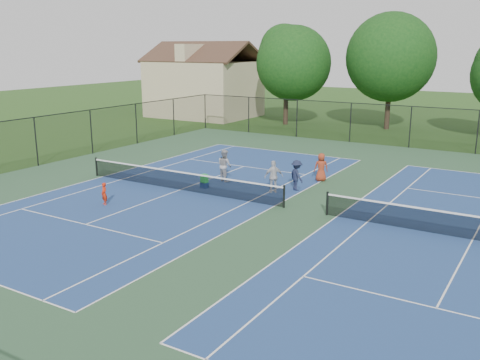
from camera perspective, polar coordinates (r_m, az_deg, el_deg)
The scene contains 15 objects.
ground at distance 24.12m, azimuth 6.92°, elevation -3.34°, with size 140.00×140.00×0.00m, color #234716.
court_pad at distance 24.12m, azimuth 6.92°, elevation -3.33°, with size 36.00×36.00×0.01m, color #315836.
tennis_court_left at distance 27.58m, azimuth -6.41°, elevation -0.87°, with size 12.00×23.83×1.07m.
tennis_court_right at distance 22.31m, azimuth 23.58°, elevation -5.66°, with size 12.00×23.83×1.07m.
perimeter_fence at distance 23.69m, azimuth 7.04°, elevation 0.36°, with size 36.08×36.08×3.02m.
tree_back_a at distance 50.29m, azimuth 5.01°, elevation 12.77°, with size 6.80×6.80×9.15m.
tree_back_b at distance 48.88m, azimuth 15.85°, elevation 12.92°, with size 7.60×7.60×10.03m.
clapboard_house at distance 56.42m, azimuth -3.85°, elevation 9.94°, with size 10.80×8.10×7.65m.
child_player at distance 25.57m, azimuth -14.29°, elevation -1.44°, with size 0.38×0.25×1.06m, color red.
instructor at distance 29.05m, azimuth -1.65°, elevation 1.57°, with size 0.86×0.67×1.76m, color #9A9A9D.
bystander_a at distance 26.84m, azimuth 3.61°, elevation 0.36°, with size 0.96×0.40×1.64m, color silver.
bystander_b at distance 27.34m, azimuth 6.06°, elevation 0.50°, with size 1.02×0.59×1.58m, color #1A203A.
bystander_c at distance 29.42m, azimuth 8.65°, elevation 1.36°, with size 0.76×0.49×1.55m, color maroon.
ball_crate at distance 27.88m, azimuth -3.81°, elevation -0.55°, with size 0.36×0.31×0.29m, color navy.
ball_hopper at distance 27.79m, azimuth -3.82°, elevation 0.17°, with size 0.34×0.28×0.43m, color green.
Camera 1 is at (9.40, -21.01, 7.21)m, focal length 40.00 mm.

